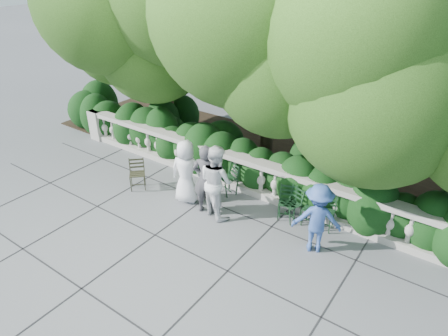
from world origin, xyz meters
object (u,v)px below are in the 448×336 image
Objects in this scene: chair_f at (321,231)px; chair_weathered at (139,191)px; chair_d at (285,222)px; person_casual_man at (216,181)px; chair_b at (223,195)px; chair_e at (308,228)px; person_woman_grey at (206,180)px; person_older_blue at (317,219)px; person_businessman at (186,172)px; chair_c at (285,221)px.

chair_f is 1.00× the size of chair_weathered.
chair_d is 1.91m from person_casual_man.
chair_b and chair_e have the same top height.
chair_f is 0.47× the size of person_woman_grey.
person_casual_man reaches higher than chair_weathered.
person_older_blue is (0.40, -0.60, 0.79)m from chair_e.
chair_b is 0.53× the size of person_older_blue.
chair_d is 1.00× the size of chair_e.
chair_weathered is (-4.40, -1.12, 0.00)m from chair_e.
chair_weathered is 1.65m from person_businessman.
chair_d is 0.53× the size of person_older_blue.
person_older_blue is at bearing -55.56° from chair_e.
chair_d is at bearing -29.54° from chair_weathered.
chair_b is at bearing -145.97° from person_businessman.
chair_weathered is at bearing 27.90° from person_casual_man.
chair_d is at bearing -170.70° from chair_e.
chair_e is 1.07m from person_older_blue.
person_older_blue is (3.45, 0.09, -0.04)m from person_businessman.
person_woman_grey is at bearing -20.95° from person_older_blue.
chair_b is 2.73m from chair_f.
person_casual_man is (-2.37, -0.81, 0.91)m from chair_f.
chair_weathered is at bearing -12.56° from person_woman_grey.
chair_d is (0.01, -0.00, 0.00)m from chair_c.
person_woman_grey reaches higher than person_older_blue.
chair_f is at bearing -105.58° from person_older_blue.
person_businessman is at bearing 171.97° from chair_d.
person_woman_grey is at bearing 179.79° from chair_d.
chair_c is 0.57m from chair_e.
person_businessman is at bearing -27.23° from chair_weathered.
chair_weathered is 0.50× the size of person_businessman.
person_casual_man reaches higher than person_older_blue.
chair_f is 0.50× the size of person_businessman.
chair_b is at bearing 154.34° from chair_d.
person_older_blue reaches higher than chair_b.
person_woman_grey is 1.13× the size of person_older_blue.
chair_e is 4.54m from chair_weathered.
chair_e is 2.63m from person_woman_grey.
chair_weathered is (-4.69, -1.18, 0.00)m from chair_f.
chair_c is at bearing -177.70° from chair_f.
chair_e is at bearing -141.61° from person_casual_man.
chair_d is 0.55m from chair_e.
chair_e and chair_f have the same top height.
person_businessman reaches higher than chair_c.
chair_e is (2.44, -0.05, 0.00)m from chair_b.
person_woman_grey is at bearing -169.12° from chair_f.
chair_c is at bearing -53.51° from person_older_blue.
person_woman_grey reaches higher than chair_f.
chair_d is at bearing -137.96° from person_casual_man.
chair_f and chair_weathered have the same top height.
chair_c is 2.69m from person_businessman.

